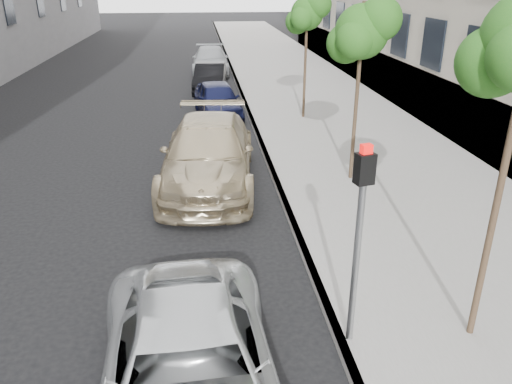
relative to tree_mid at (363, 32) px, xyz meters
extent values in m
cube|color=gray|center=(1.07, 16.00, -3.89)|extent=(6.40, 72.00, 0.14)
cube|color=#9E9B93|center=(-2.05, 16.00, -3.89)|extent=(0.15, 72.00, 0.14)
cylinder|color=#38281C|center=(-0.03, -6.50, -1.29)|extent=(0.10, 0.10, 5.05)
sphere|color=#1F661A|center=(-0.33, -6.25, 0.24)|extent=(0.90, 0.90, 0.90)
cylinder|color=#38281C|center=(-0.03, 0.00, -1.56)|extent=(0.10, 0.10, 4.52)
sphere|color=#1F661A|center=(-0.03, 0.00, 0.00)|extent=(1.32, 1.32, 1.32)
sphere|color=#1F661A|center=(0.32, -0.20, 0.30)|extent=(1.06, 1.06, 1.06)
sphere|color=#1F661A|center=(-0.33, 0.25, -0.30)|extent=(0.99, 0.99, 0.99)
cylinder|color=#38281C|center=(-0.03, 6.50, -1.55)|extent=(0.10, 0.10, 4.52)
sphere|color=#1F661A|center=(-0.03, 6.50, 0.01)|extent=(1.19, 1.19, 1.19)
sphere|color=#1F661A|center=(0.32, 6.30, 0.31)|extent=(0.96, 0.96, 0.96)
sphere|color=#1F661A|center=(-0.33, 6.75, -0.29)|extent=(0.90, 0.90, 0.90)
cylinder|color=#939699|center=(-1.93, -6.44, -2.54)|extent=(0.10, 0.10, 2.54)
cube|color=black|center=(-1.93, -6.44, -1.06)|extent=(0.28, 0.23, 0.42)
cube|color=red|center=(-1.93, -6.44, -0.79)|extent=(0.16, 0.13, 0.12)
imported|color=silver|center=(-4.29, -7.56, -3.28)|extent=(2.52, 5.01, 1.36)
imported|color=tan|center=(-3.86, 0.39, -3.11)|extent=(2.85, 6.01, 1.69)
imported|color=#0F1334|center=(-3.33, 7.49, -3.27)|extent=(2.05, 4.16, 1.36)
imported|color=black|center=(-3.50, 12.11, -3.29)|extent=(1.79, 4.16, 1.33)
imported|color=#95999C|center=(-3.33, 17.34, -3.23)|extent=(2.15, 5.04, 1.45)
camera|label=1|loc=(-4.01, -12.31, 1.23)|focal=35.00mm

